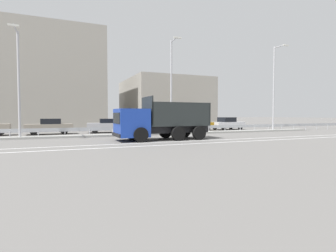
{
  "coord_description": "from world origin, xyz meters",
  "views": [
    {
      "loc": [
        -9.67,
        -20.85,
        1.89
      ],
      "look_at": [
        -0.97,
        0.04,
        0.93
      ],
      "focal_mm": 28.0,
      "sensor_mm": 36.0,
      "label": 1
    }
  ],
  "objects_px": {
    "median_road_sign": "(189,122)",
    "parked_car_4": "(107,126)",
    "dump_truck": "(152,124)",
    "parked_car_3": "(49,126)",
    "parked_car_5": "(153,125)",
    "street_lamp_2": "(172,83)",
    "parked_car_6": "(194,125)",
    "street_lamp_1": "(18,79)",
    "parked_car_7": "(227,124)",
    "street_lamp_3": "(274,85)"
  },
  "relations": [
    {
      "from": "dump_truck",
      "to": "street_lamp_2",
      "type": "relative_size",
      "value": 0.81
    },
    {
      "from": "street_lamp_3",
      "to": "parked_car_7",
      "type": "xyz_separation_m",
      "value": [
        -2.88,
        4.96,
        -4.5
      ]
    },
    {
      "from": "parked_car_3",
      "to": "parked_car_7",
      "type": "distance_m",
      "value": 20.83
    },
    {
      "from": "street_lamp_2",
      "to": "street_lamp_3",
      "type": "distance_m",
      "value": 12.85
    },
    {
      "from": "parked_car_5",
      "to": "street_lamp_2",
      "type": "bearing_deg",
      "value": -0.97
    },
    {
      "from": "dump_truck",
      "to": "median_road_sign",
      "type": "height_order",
      "value": "dump_truck"
    },
    {
      "from": "street_lamp_2",
      "to": "parked_car_6",
      "type": "xyz_separation_m",
      "value": [
        4.99,
        4.85,
        -4.22
      ]
    },
    {
      "from": "parked_car_5",
      "to": "dump_truck",
      "type": "bearing_deg",
      "value": -23.64
    },
    {
      "from": "dump_truck",
      "to": "street_lamp_1",
      "type": "xyz_separation_m",
      "value": [
        -9.24,
        4.45,
        3.43
      ]
    },
    {
      "from": "parked_car_3",
      "to": "parked_car_6",
      "type": "height_order",
      "value": "parked_car_3"
    },
    {
      "from": "street_lamp_1",
      "to": "street_lamp_3",
      "type": "height_order",
      "value": "street_lamp_3"
    },
    {
      "from": "median_road_sign",
      "to": "street_lamp_2",
      "type": "height_order",
      "value": "street_lamp_2"
    },
    {
      "from": "dump_truck",
      "to": "street_lamp_2",
      "type": "bearing_deg",
      "value": -39.01
    },
    {
      "from": "parked_car_5",
      "to": "parked_car_7",
      "type": "height_order",
      "value": "parked_car_7"
    },
    {
      "from": "dump_truck",
      "to": "parked_car_6",
      "type": "xyz_separation_m",
      "value": [
        8.57,
        9.37,
        -0.48
      ]
    },
    {
      "from": "parked_car_3",
      "to": "parked_car_7",
      "type": "height_order",
      "value": "parked_car_7"
    },
    {
      "from": "median_road_sign",
      "to": "parked_car_7",
      "type": "distance_m",
      "value": 9.31
    },
    {
      "from": "parked_car_3",
      "to": "parked_car_5",
      "type": "height_order",
      "value": "parked_car_3"
    },
    {
      "from": "parked_car_4",
      "to": "parked_car_3",
      "type": "bearing_deg",
      "value": 97.17
    },
    {
      "from": "median_road_sign",
      "to": "parked_car_4",
      "type": "bearing_deg",
      "value": 146.24
    },
    {
      "from": "parked_car_5",
      "to": "parked_car_6",
      "type": "height_order",
      "value": "parked_car_5"
    },
    {
      "from": "parked_car_3",
      "to": "parked_car_4",
      "type": "xyz_separation_m",
      "value": [
        5.55,
        0.23,
        -0.0
      ]
    },
    {
      "from": "median_road_sign",
      "to": "street_lamp_2",
      "type": "relative_size",
      "value": 0.25
    },
    {
      "from": "parked_car_3",
      "to": "street_lamp_3",
      "type": "bearing_deg",
      "value": -105.22
    },
    {
      "from": "median_road_sign",
      "to": "street_lamp_3",
      "type": "height_order",
      "value": "street_lamp_3"
    },
    {
      "from": "street_lamp_3",
      "to": "parked_car_6",
      "type": "relative_size",
      "value": 2.05
    },
    {
      "from": "median_road_sign",
      "to": "street_lamp_1",
      "type": "bearing_deg",
      "value": -179.02
    },
    {
      "from": "dump_truck",
      "to": "parked_car_5",
      "type": "bearing_deg",
      "value": -20.56
    },
    {
      "from": "parked_car_6",
      "to": "parked_car_7",
      "type": "relative_size",
      "value": 1.07
    },
    {
      "from": "dump_truck",
      "to": "street_lamp_1",
      "type": "relative_size",
      "value": 0.87
    },
    {
      "from": "dump_truck",
      "to": "street_lamp_3",
      "type": "height_order",
      "value": "street_lamp_3"
    },
    {
      "from": "parked_car_4",
      "to": "street_lamp_1",
      "type": "bearing_deg",
      "value": 129.26
    },
    {
      "from": "median_road_sign",
      "to": "parked_car_7",
      "type": "bearing_deg",
      "value": 31.2
    },
    {
      "from": "parked_car_4",
      "to": "parked_car_6",
      "type": "distance_m",
      "value": 10.32
    },
    {
      "from": "dump_truck",
      "to": "parked_car_4",
      "type": "xyz_separation_m",
      "value": [
        -1.75,
        9.6,
        -0.45
      ]
    },
    {
      "from": "parked_car_3",
      "to": "parked_car_5",
      "type": "bearing_deg",
      "value": -94.42
    },
    {
      "from": "parked_car_7",
      "to": "street_lamp_3",
      "type": "bearing_deg",
      "value": 25.55
    },
    {
      "from": "street_lamp_3",
      "to": "parked_car_3",
      "type": "relative_size",
      "value": 2.21
    },
    {
      "from": "street_lamp_3",
      "to": "parked_car_4",
      "type": "relative_size",
      "value": 2.34
    },
    {
      "from": "parked_car_4",
      "to": "parked_car_5",
      "type": "distance_m",
      "value": 5.1
    },
    {
      "from": "median_road_sign",
      "to": "street_lamp_2",
      "type": "distance_m",
      "value": 4.25
    },
    {
      "from": "street_lamp_3",
      "to": "parked_car_6",
      "type": "bearing_deg",
      "value": 148.5
    },
    {
      "from": "street_lamp_2",
      "to": "parked_car_3",
      "type": "xyz_separation_m",
      "value": [
        -10.87,
        4.85,
        -4.19
      ]
    },
    {
      "from": "parked_car_6",
      "to": "street_lamp_3",
      "type": "bearing_deg",
      "value": 55.58
    },
    {
      "from": "dump_truck",
      "to": "parked_car_7",
      "type": "height_order",
      "value": "dump_truck"
    },
    {
      "from": "dump_truck",
      "to": "parked_car_4",
      "type": "distance_m",
      "value": 9.77
    },
    {
      "from": "dump_truck",
      "to": "parked_car_7",
      "type": "bearing_deg",
      "value": -55.54
    },
    {
      "from": "street_lamp_2",
      "to": "median_road_sign",
      "type": "bearing_deg",
      "value": 5.25
    },
    {
      "from": "median_road_sign",
      "to": "parked_car_6",
      "type": "xyz_separation_m",
      "value": [
        2.99,
        4.67,
        -0.47
      ]
    },
    {
      "from": "dump_truck",
      "to": "median_road_sign",
      "type": "distance_m",
      "value": 7.29
    }
  ]
}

